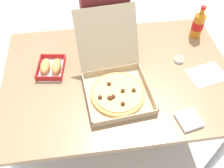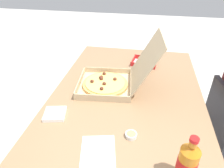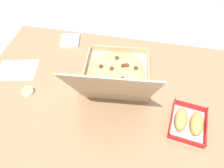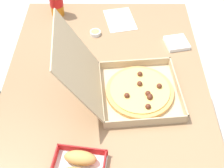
{
  "view_description": "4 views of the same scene",
  "coord_description": "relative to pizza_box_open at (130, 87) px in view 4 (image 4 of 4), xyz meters",
  "views": [
    {
      "loc": [
        -0.16,
        -0.94,
        1.82
      ],
      "look_at": [
        -0.05,
        -0.12,
        0.82
      ],
      "focal_mm": 39.17,
      "sensor_mm": 36.0,
      "label": 1
    },
    {
      "loc": [
        1.08,
        0.09,
        1.5
      ],
      "look_at": [
        0.02,
        -0.1,
        0.81
      ],
      "focal_mm": 32.89,
      "sensor_mm": 36.0,
      "label": 2
    },
    {
      "loc": [
        -0.14,
        0.56,
        1.56
      ],
      "look_at": [
        -0.02,
        -0.06,
        0.78
      ],
      "focal_mm": 32.15,
      "sensor_mm": 36.0,
      "label": 3
    },
    {
      "loc": [
        -0.88,
        -0.03,
        1.77
      ],
      "look_at": [
        -0.02,
        -0.03,
        0.81
      ],
      "focal_mm": 48.46,
      "sensor_mm": 36.0,
      "label": 4
    }
  ],
  "objects": [
    {
      "name": "ground_plane",
      "position": [
        0.03,
        0.11,
        -0.8
      ],
      "size": [
        10.0,
        10.0,
        0.0
      ],
      "primitive_type": "plane",
      "color": "beige"
    },
    {
      "name": "dipping_sauce_cup",
      "position": [
        0.41,
        0.17,
        -0.04
      ],
      "size": [
        0.06,
        0.06,
        0.02
      ],
      "color": "white",
      "rests_on": "dining_table"
    },
    {
      "name": "bread_side_box",
      "position": [
        -0.36,
        0.19,
        -0.02
      ],
      "size": [
        0.17,
        0.21,
        0.06
      ],
      "color": "white",
      "rests_on": "dining_table"
    },
    {
      "name": "paper_menu",
      "position": [
        0.54,
        0.03,
        -0.05
      ],
      "size": [
        0.24,
        0.19,
        0.0
      ],
      "primitive_type": "cube",
      "rotation": [
        0.0,
        0.0,
        0.21
      ],
      "color": "white",
      "rests_on": "dining_table"
    },
    {
      "name": "dining_table",
      "position": [
        0.03,
        0.11,
        -0.13
      ],
      "size": [
        1.34,
        0.92,
        0.75
      ],
      "color": "#997551",
      "rests_on": "ground_plane"
    },
    {
      "name": "cola_bottle",
      "position": [
        0.59,
        0.39,
        0.05
      ],
      "size": [
        0.07,
        0.07,
        0.22
      ],
      "color": "orange",
      "rests_on": "dining_table"
    },
    {
      "name": "pizza_box_open",
      "position": [
        0.0,
        0.0,
        0.0
      ],
      "size": [
        0.39,
        0.53,
        0.35
      ],
      "color": "tan",
      "rests_on": "dining_table"
    },
    {
      "name": "napkin_pile",
      "position": [
        0.34,
        -0.25,
        -0.04
      ],
      "size": [
        0.13,
        0.13,
        0.02
      ],
      "primitive_type": "cube",
      "rotation": [
        0.0,
        0.0,
        0.21
      ],
      "color": "white",
      "rests_on": "dining_table"
    }
  ]
}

